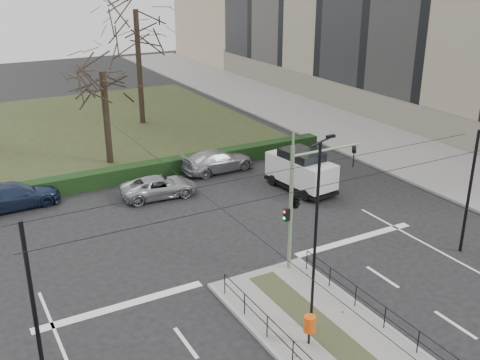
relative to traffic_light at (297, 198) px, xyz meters
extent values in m
plane|color=black|center=(-1.77, -4.50, -3.45)|extent=(140.00, 140.00, 0.00)
cube|color=slate|center=(16.23, 17.50, -3.38)|extent=(8.00, 90.00, 0.14)
cube|color=#283118|center=(-7.77, 27.50, -3.40)|extent=(38.00, 26.00, 0.10)
cube|color=black|center=(-7.77, 14.10, -2.95)|extent=(38.00, 1.00, 1.00)
cube|color=tan|center=(26.23, 19.50, 5.55)|extent=(12.00, 52.00, 18.00)
cube|color=black|center=(20.18, 19.50, 6.45)|extent=(0.10, 50.96, 14.76)
cylinder|color=black|center=(-3.82, -0.50, -2.86)|extent=(0.04, 0.04, 0.90)
cylinder|color=black|center=(0.28, -0.50, -2.86)|extent=(0.04, 0.04, 0.90)
cylinder|color=black|center=(0.28, -7.10, -2.41)|extent=(0.04, 13.20, 0.04)
cylinder|color=black|center=(-11.37, -2.50, -0.45)|extent=(0.14, 0.14, 6.00)
cylinder|color=black|center=(7.83, -2.50, -0.45)|extent=(0.14, 0.14, 6.00)
cylinder|color=black|center=(-1.77, -3.50, 2.05)|extent=(20.00, 0.02, 0.02)
cylinder|color=black|center=(-1.77, -1.50, 2.05)|extent=(20.00, 0.02, 0.02)
cylinder|color=black|center=(-5.27, -6.50, 1.85)|extent=(0.02, 34.00, 0.02)
cylinder|color=black|center=(1.73, -6.50, 1.85)|extent=(0.02, 34.00, 0.02)
cylinder|color=slate|center=(-0.33, 0.00, -0.47)|extent=(0.17, 0.17, 5.68)
cylinder|color=slate|center=(1.42, 0.00, 1.94)|extent=(3.50, 0.11, 0.11)
imported|color=black|center=(2.95, 0.00, 1.39)|extent=(0.21, 0.24, 0.98)
imported|color=black|center=(-0.09, 0.00, -0.03)|extent=(1.08, 2.21, 0.87)
cube|color=black|center=(-0.53, 0.00, -0.68)|extent=(0.24, 0.17, 0.55)
sphere|color=#FF0C0C|center=(-0.64, 0.00, -0.52)|extent=(0.12, 0.12, 0.12)
sphere|color=#0CE533|center=(-0.64, 0.00, -0.82)|extent=(0.12, 0.12, 0.12)
cylinder|color=black|center=(-2.70, -4.83, -3.03)|extent=(0.09, 0.09, 0.55)
cylinder|color=#D2480C|center=(-2.70, -4.83, -2.49)|extent=(0.44, 0.44, 0.60)
cylinder|color=black|center=(-2.08, -4.09, 0.31)|extent=(0.11, 0.11, 7.23)
cube|color=black|center=(-1.67, -4.09, 4.06)|extent=(0.32, 0.13, 0.09)
imported|color=#1B2640|center=(-9.94, 13.24, -2.72)|extent=(5.08, 2.22, 1.45)
imported|color=#9A9CA1|center=(-2.23, 10.79, -2.83)|extent=(4.58, 2.37, 1.24)
cube|color=silver|center=(5.65, 7.70, -2.21)|extent=(2.40, 4.73, 1.47)
cube|color=black|center=(5.65, 7.70, -1.33)|extent=(2.02, 2.68, 0.69)
cube|color=black|center=(5.65, 7.70, -3.15)|extent=(2.45, 4.82, 0.18)
cylinder|color=black|center=(6.77, 6.31, -3.12)|extent=(0.29, 0.68, 0.66)
cylinder|color=black|center=(4.87, 6.10, -3.12)|extent=(0.29, 0.68, 0.66)
cylinder|color=black|center=(6.44, 9.29, -3.12)|extent=(0.29, 0.68, 0.66)
cylinder|color=black|center=(4.54, 9.08, -3.12)|extent=(0.29, 0.68, 0.66)
cylinder|color=black|center=(2.46, 26.63, 1.32)|extent=(0.44, 0.44, 9.33)
cylinder|color=black|center=(-3.03, 17.95, -0.23)|extent=(0.44, 0.44, 6.24)
imported|color=#9A9CA1|center=(2.74, 13.01, -2.74)|extent=(4.98, 2.21, 1.42)
camera|label=1|loc=(-12.93, -18.15, 9.38)|focal=42.00mm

